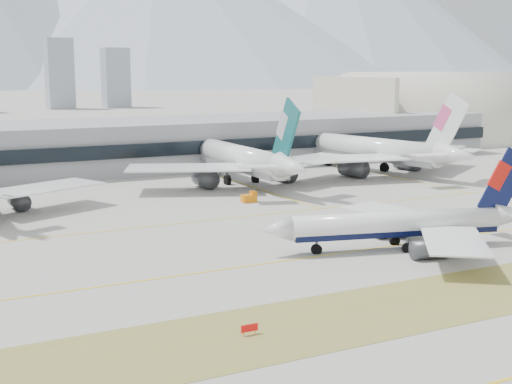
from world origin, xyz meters
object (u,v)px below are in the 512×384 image
widebody_china_air (378,151)px  hangar (436,141)px  taxiing_airliner (406,225)px  terminal (96,146)px  widebody_cathay (243,160)px

widebody_china_air → hangar: 103.58m
taxiing_airliner → widebody_china_air: 92.64m
terminal → hangar: size_ratio=3.08×
taxiing_airliner → widebody_cathay: 77.15m
terminal → hangar: bearing=7.4°
widebody_cathay → widebody_china_air: 45.62m
taxiing_airliner → widebody_cathay: bearing=-80.2°
taxiing_airliner → hangar: bearing=-118.6°
widebody_china_air → hangar: size_ratio=0.77×
taxiing_airliner → widebody_china_air: (51.46, 76.99, 2.46)m
widebody_china_air → terminal: widebody_china_air is taller
widebody_cathay → hangar: bearing=-61.5°
taxiing_airliner → widebody_china_air: bearing=-109.7°
widebody_cathay → hangar: 141.87m
hangar → terminal: bearing=-172.6°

